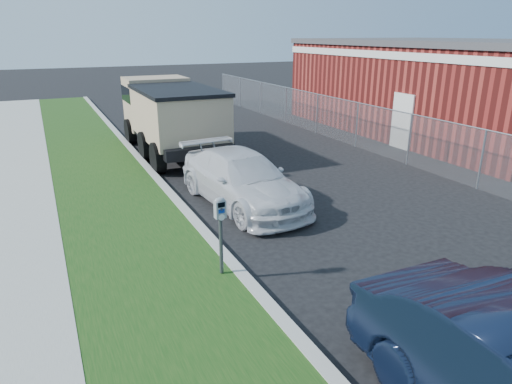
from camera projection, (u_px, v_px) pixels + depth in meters
name	position (u px, v px, depth m)	size (l,w,h in m)	color
ground	(329.00, 237.00, 10.53)	(120.00, 120.00, 0.00)	black
streetside	(64.00, 245.00, 9.97)	(6.12, 50.00, 0.15)	gray
chainlink_fence	(357.00, 116.00, 18.50)	(0.06, 30.06, 30.00)	slate
brick_building	(449.00, 85.00, 21.49)	(9.20, 14.20, 4.17)	maroon
parking_meter	(220.00, 219.00, 8.33)	(0.22, 0.15, 1.52)	#3F4247
white_wagon	(242.00, 179.00, 12.40)	(1.98, 4.87, 1.41)	silver
dump_truck	(170.00, 113.00, 17.66)	(2.78, 6.91, 2.70)	black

